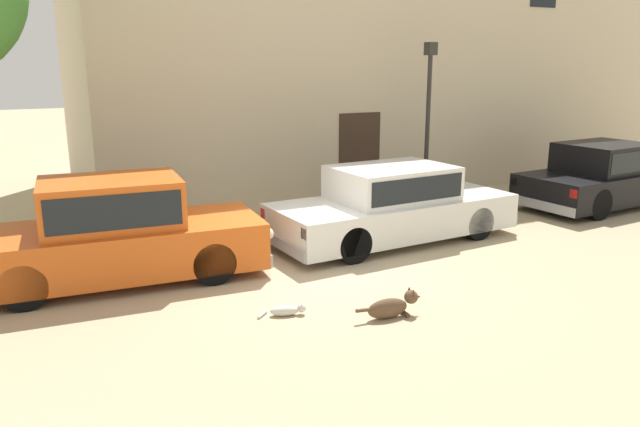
{
  "coord_description": "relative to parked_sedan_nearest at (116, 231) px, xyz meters",
  "views": [
    {
      "loc": [
        -4.14,
        -8.18,
        3.25
      ],
      "look_at": [
        0.08,
        0.2,
        0.9
      ],
      "focal_mm": 34.07,
      "sensor_mm": 36.0,
      "label": 1
    }
  ],
  "objects": [
    {
      "name": "parked_sedan_third",
      "position": [
        10.81,
        0.12,
        -0.05
      ],
      "size": [
        4.42,
        2.09,
        1.46
      ],
      "rotation": [
        0.0,
        0.0,
        0.07
      ],
      "color": "black",
      "rests_on": "ground_plane"
    },
    {
      "name": "apartment_block",
      "position": [
        8.57,
        6.27,
        3.07
      ],
      "size": [
        16.89,
        6.43,
        7.68
      ],
      "color": "beige",
      "rests_on": "ground_plane"
    },
    {
      "name": "stray_dog_spotted",
      "position": [
        2.96,
        -3.08,
        -0.61
      ],
      "size": [
        0.95,
        0.25,
        0.37
      ],
      "rotation": [
        0.0,
        0.0,
        6.2
      ],
      "color": "brown",
      "rests_on": "ground_plane"
    },
    {
      "name": "parked_sedan_second",
      "position": [
        4.93,
        -0.06,
        -0.08
      ],
      "size": [
        4.85,
        2.02,
        1.4
      ],
      "rotation": [
        0.0,
        0.0,
        0.05
      ],
      "color": "silver",
      "rests_on": "ground_plane"
    },
    {
      "name": "parked_sedan_nearest",
      "position": [
        0.0,
        0.0,
        0.0
      ],
      "size": [
        4.56,
        2.0,
        1.58
      ],
      "rotation": [
        0.0,
        0.0,
        -0.07
      ],
      "color": "#D15619",
      "rests_on": "ground_plane"
    },
    {
      "name": "stray_cat",
      "position": [
        1.75,
        -2.4,
        -0.7
      ],
      "size": [
        0.64,
        0.33,
        0.16
      ],
      "rotation": [
        0.0,
        0.0,
        5.97
      ],
      "color": "beige",
      "rests_on": "ground_plane"
    },
    {
      "name": "ground_plane",
      "position": [
        2.94,
        -1.06,
        -0.77
      ],
      "size": [
        80.0,
        80.0,
        0.0
      ],
      "primitive_type": "plane",
      "color": "tan"
    },
    {
      "name": "street_lamp",
      "position": [
        7.24,
        2.08,
        1.6
      ],
      "size": [
        0.22,
        0.22,
        3.67
      ],
      "color": "#2D2B28",
      "rests_on": "ground_plane"
    }
  ]
}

